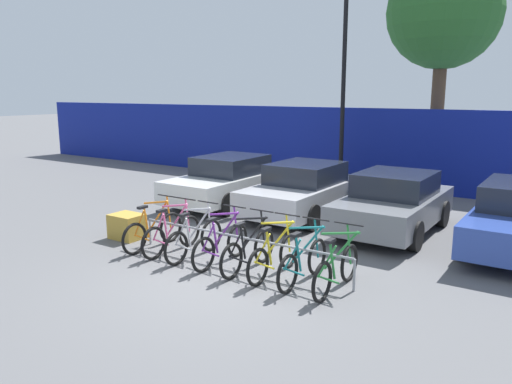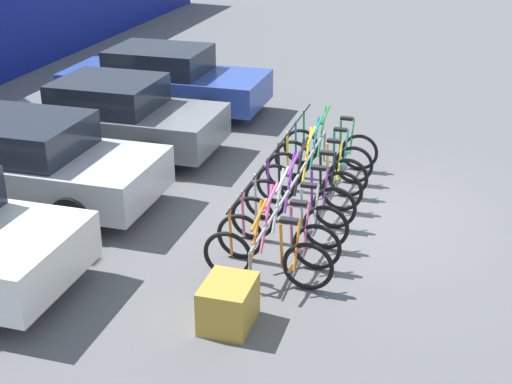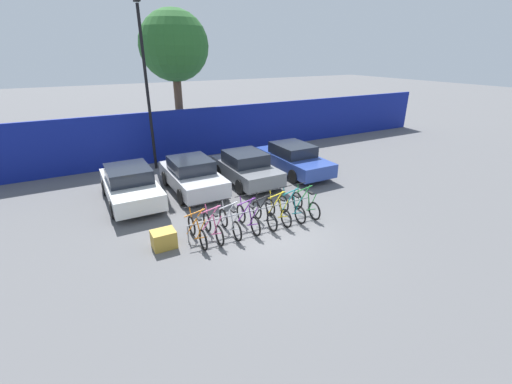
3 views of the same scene
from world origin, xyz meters
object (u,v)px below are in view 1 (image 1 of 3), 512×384
(bicycle_green, at_px, (336,269))
(tree_behind_hoarding, at_px, (444,13))
(car_silver, at_px, (304,190))
(lamp_post, at_px, (344,59))
(bicycle_silver, at_px, (194,239))
(car_grey, at_px, (394,203))
(bicycle_pink, at_px, (172,235))
(bicycle_black, at_px, (248,251))
(cargo_crate, at_px, (127,226))
(bicycle_orange, at_px, (153,231))
(bicycle_purple, at_px, (221,245))
(car_white, at_px, (229,180))
(bike_rack, at_px, (238,239))
(bicycle_teal, at_px, (303,262))
(bicycle_yellow, at_px, (274,256))

(bicycle_green, relative_size, tree_behind_hoarding, 0.22)
(car_silver, distance_m, lamp_post, 5.21)
(bicycle_silver, relative_size, car_grey, 0.44)
(bicycle_pink, distance_m, bicycle_black, 1.88)
(cargo_crate, bearing_deg, bicycle_green, -2.04)
(bicycle_green, relative_size, lamp_post, 0.22)
(bicycle_black, bearing_deg, bicycle_silver, 179.93)
(car_silver, xyz_separation_m, car_grey, (2.46, -0.22, -0.00))
(lamp_post, xyz_separation_m, tree_behind_hoarding, (2.27, 2.80, 1.54))
(bicycle_orange, height_order, bicycle_purple, same)
(car_white, distance_m, lamp_post, 5.43)
(car_white, distance_m, tree_behind_hoarding, 9.21)
(bike_rack, height_order, bicycle_green, bicycle_green)
(bicycle_pink, height_order, car_white, car_white)
(bicycle_silver, bearing_deg, car_grey, 55.59)
(bicycle_purple, distance_m, cargo_crate, 2.79)
(bicycle_black, height_order, lamp_post, lamp_post)
(bicycle_orange, xyz_separation_m, bicycle_teal, (3.54, 0.00, 0.00))
(tree_behind_hoarding, bearing_deg, bicycle_yellow, -89.73)
(lamp_post, bearing_deg, tree_behind_hoarding, 50.92)
(cargo_crate, xyz_separation_m, tree_behind_hoarding, (3.91, 10.59, 5.49))
(bicycle_purple, distance_m, bicycle_green, 2.37)
(bicycle_silver, bearing_deg, bicycle_black, -0.88)
(bicycle_pink, bearing_deg, bike_rack, 2.68)
(bicycle_purple, xyz_separation_m, car_silver, (-0.48, 4.20, 0.31))
(lamp_post, bearing_deg, car_silver, -80.07)
(bicycle_teal, distance_m, lamp_post, 9.32)
(bicycle_teal, relative_size, bicycle_green, 1.00)
(car_white, distance_m, car_grey, 4.98)
(bicycle_black, bearing_deg, bike_rack, 155.72)
(bicycle_orange, height_order, lamp_post, lamp_post)
(bicycle_orange, height_order, bicycle_silver, same)
(bicycle_teal, xyz_separation_m, car_grey, (0.22, 3.98, 0.31))
(bike_rack, xyz_separation_m, car_white, (-3.28, 4.13, 0.19))
(bicycle_yellow, bearing_deg, car_silver, 113.70)
(car_silver, relative_size, cargo_crate, 5.78)
(bicycle_yellow, height_order, car_silver, car_silver)
(bicycle_silver, xyz_separation_m, bicycle_green, (3.03, 0.00, 0.00))
(cargo_crate, height_order, tree_behind_hoarding, tree_behind_hoarding)
(car_silver, height_order, cargo_crate, car_silver)
(bike_rack, distance_m, bicycle_teal, 1.47)
(bicycle_black, height_order, bicycle_green, same)
(bicycle_purple, bearing_deg, bicycle_silver, 179.13)
(bicycle_black, relative_size, bicycle_green, 1.00)
(bicycle_purple, height_order, tree_behind_hoarding, tree_behind_hoarding)
(bicycle_pink, relative_size, bicycle_teal, 1.00)
(bicycle_purple, xyz_separation_m, bicycle_green, (2.37, 0.00, 0.00))
(bicycle_yellow, bearing_deg, car_white, 136.32)
(bicycle_purple, relative_size, car_silver, 0.42)
(bicycle_orange, distance_m, bicycle_black, 2.41)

